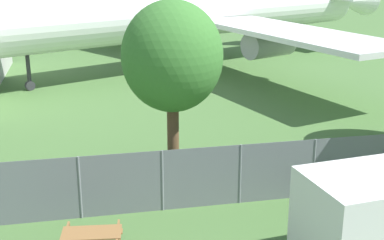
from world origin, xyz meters
The scene contains 4 objects.
perimeter_fence centered at (0.00, 10.51, 1.02)m, with size 56.07×0.07×2.03m.
airplane centered at (2.29, 32.36, 3.91)m, with size 39.09×32.28×11.26m.
portable_cabin centered at (2.14, 6.11, 1.33)m, with size 3.70×2.76×2.65m.
tree_near_hangar centered at (-1.94, 12.01, 4.64)m, with size 3.31×3.31×6.49m.
Camera 1 is at (-4.80, -4.80, 7.86)m, focal length 50.00 mm.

